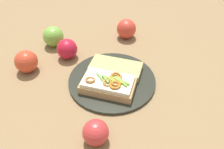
{
  "coord_description": "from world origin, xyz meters",
  "views": [
    {
      "loc": [
        0.55,
        -0.02,
        0.53
      ],
      "look_at": [
        0.0,
        0.0,
        0.03
      ],
      "focal_mm": 36.35,
      "sensor_mm": 36.0,
      "label": 1
    }
  ],
  "objects_px": {
    "apple_4": "(26,61)",
    "bread_slice_side": "(116,68)",
    "apple_3": "(126,29)",
    "sandwich": "(108,84)",
    "plate": "(112,80)",
    "apple_2": "(67,49)",
    "apple_0": "(96,132)",
    "apple_1": "(53,36)"
  },
  "relations": [
    {
      "from": "plate",
      "to": "apple_2",
      "type": "height_order",
      "value": "apple_2"
    },
    {
      "from": "bread_slice_side",
      "to": "apple_3",
      "type": "xyz_separation_m",
      "value": [
        -0.23,
        0.05,
        0.02
      ]
    },
    {
      "from": "plate",
      "to": "apple_2",
      "type": "relative_size",
      "value": 3.81
    },
    {
      "from": "plate",
      "to": "apple_1",
      "type": "xyz_separation_m",
      "value": [
        -0.22,
        -0.23,
        0.04
      ]
    },
    {
      "from": "apple_1",
      "to": "apple_2",
      "type": "bearing_deg",
      "value": 37.28
    },
    {
      "from": "bread_slice_side",
      "to": "apple_1",
      "type": "relative_size",
      "value": 2.17
    },
    {
      "from": "sandwich",
      "to": "apple_3",
      "type": "distance_m",
      "value": 0.33
    },
    {
      "from": "apple_0",
      "to": "apple_2",
      "type": "relative_size",
      "value": 0.9
    },
    {
      "from": "sandwich",
      "to": "apple_1",
      "type": "distance_m",
      "value": 0.34
    },
    {
      "from": "apple_1",
      "to": "sandwich",
      "type": "bearing_deg",
      "value": 38.4
    },
    {
      "from": "apple_4",
      "to": "apple_2",
      "type": "bearing_deg",
      "value": 118.67
    },
    {
      "from": "apple_4",
      "to": "bread_slice_side",
      "type": "bearing_deg",
      "value": 85.71
    },
    {
      "from": "bread_slice_side",
      "to": "apple_3",
      "type": "bearing_deg",
      "value": -84.97
    },
    {
      "from": "apple_0",
      "to": "apple_3",
      "type": "xyz_separation_m",
      "value": [
        -0.5,
        0.12,
        0.01
      ]
    },
    {
      "from": "plate",
      "to": "apple_1",
      "type": "bearing_deg",
      "value": -134.66
    },
    {
      "from": "plate",
      "to": "sandwich",
      "type": "height_order",
      "value": "sandwich"
    },
    {
      "from": "sandwich",
      "to": "apple_4",
      "type": "xyz_separation_m",
      "value": [
        -0.11,
        -0.28,
        0.01
      ]
    },
    {
      "from": "apple_0",
      "to": "apple_1",
      "type": "height_order",
      "value": "apple_1"
    },
    {
      "from": "plate",
      "to": "apple_2",
      "type": "distance_m",
      "value": 0.22
    },
    {
      "from": "apple_2",
      "to": "apple_1",
      "type": "bearing_deg",
      "value": -142.72
    },
    {
      "from": "apple_2",
      "to": "apple_4",
      "type": "distance_m",
      "value": 0.15
    },
    {
      "from": "plate",
      "to": "apple_4",
      "type": "xyz_separation_m",
      "value": [
        -0.07,
        -0.29,
        0.03
      ]
    },
    {
      "from": "apple_0",
      "to": "apple_1",
      "type": "xyz_separation_m",
      "value": [
        -0.45,
        -0.18,
        0.01
      ]
    },
    {
      "from": "bread_slice_side",
      "to": "apple_3",
      "type": "relative_size",
      "value": 2.17
    },
    {
      "from": "plate",
      "to": "bread_slice_side",
      "type": "distance_m",
      "value": 0.05
    },
    {
      "from": "apple_4",
      "to": "apple_0",
      "type": "bearing_deg",
      "value": 40.15
    },
    {
      "from": "bread_slice_side",
      "to": "apple_2",
      "type": "relative_size",
      "value": 2.3
    },
    {
      "from": "apple_3",
      "to": "sandwich",
      "type": "bearing_deg",
      "value": -14.55
    },
    {
      "from": "apple_2",
      "to": "apple_3",
      "type": "distance_m",
      "value": 0.27
    },
    {
      "from": "plate",
      "to": "apple_3",
      "type": "relative_size",
      "value": 3.59
    },
    {
      "from": "apple_2",
      "to": "apple_0",
      "type": "bearing_deg",
      "value": 17.33
    },
    {
      "from": "sandwich",
      "to": "apple_4",
      "type": "bearing_deg",
      "value": -3.98
    },
    {
      "from": "plate",
      "to": "apple_0",
      "type": "relative_size",
      "value": 4.24
    },
    {
      "from": "apple_3",
      "to": "bread_slice_side",
      "type": "bearing_deg",
      "value": -13.51
    },
    {
      "from": "plate",
      "to": "bread_slice_side",
      "type": "bearing_deg",
      "value": 162.18
    },
    {
      "from": "bread_slice_side",
      "to": "apple_3",
      "type": "height_order",
      "value": "apple_3"
    },
    {
      "from": "sandwich",
      "to": "apple_3",
      "type": "xyz_separation_m",
      "value": [
        -0.32,
        0.08,
        0.01
      ]
    },
    {
      "from": "plate",
      "to": "sandwich",
      "type": "relative_size",
      "value": 1.54
    },
    {
      "from": "apple_0",
      "to": "apple_4",
      "type": "bearing_deg",
      "value": -139.85
    },
    {
      "from": "plate",
      "to": "apple_1",
      "type": "distance_m",
      "value": 0.32
    },
    {
      "from": "bread_slice_side",
      "to": "apple_4",
      "type": "xyz_separation_m",
      "value": [
        -0.02,
        -0.31,
        0.02
      ]
    },
    {
      "from": "apple_0",
      "to": "apple_2",
      "type": "height_order",
      "value": "apple_2"
    }
  ]
}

